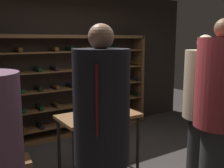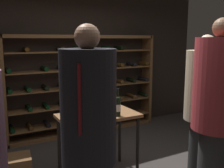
{
  "view_description": "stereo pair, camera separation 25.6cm",
  "coord_description": "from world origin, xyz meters",
  "px_view_note": "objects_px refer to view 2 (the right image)",
  "views": [
    {
      "loc": [
        -2.03,
        -2.56,
        1.83
      ],
      "look_at": [
        -0.2,
        0.29,
        1.25
      ],
      "focal_mm": 42.03,
      "sensor_mm": 36.0,
      "label": 1
    },
    {
      "loc": [
        -1.81,
        -2.69,
        1.83
      ],
      "look_at": [
        -0.2,
        0.29,
        1.25
      ],
      "focal_mm": 42.03,
      "sensor_mm": 36.0,
      "label": 2
    }
  ],
  "objects_px": {
    "person_bystander_red_print": "(204,102)",
    "wine_glass_stemmed_center": "(85,111)",
    "wine_bottle_green_slim": "(95,108)",
    "wine_glass_stemmed_right": "(112,103)",
    "wine_bottle_gold_foil": "(118,106)",
    "tasting_table": "(98,122)",
    "person_guest_khaki": "(89,134)",
    "wine_rack": "(85,85)",
    "person_guest_plum_blouse": "(217,107)"
  },
  "relations": [
    {
      "from": "person_bystander_red_print",
      "to": "wine_glass_stemmed_right",
      "type": "bearing_deg",
      "value": 163.83
    },
    {
      "from": "wine_glass_stemmed_center",
      "to": "wine_glass_stemmed_right",
      "type": "relative_size",
      "value": 0.85
    },
    {
      "from": "person_guest_khaki",
      "to": "person_guest_plum_blouse",
      "type": "bearing_deg",
      "value": -38.33
    },
    {
      "from": "person_bystander_red_print",
      "to": "wine_bottle_gold_foil",
      "type": "height_order",
      "value": "person_bystander_red_print"
    },
    {
      "from": "wine_bottle_green_slim",
      "to": "wine_glass_stemmed_center",
      "type": "bearing_deg",
      "value": 126.8
    },
    {
      "from": "person_guest_plum_blouse",
      "to": "wine_glass_stemmed_right",
      "type": "relative_size",
      "value": 13.86
    },
    {
      "from": "person_guest_khaki",
      "to": "wine_glass_stemmed_center",
      "type": "height_order",
      "value": "person_guest_khaki"
    },
    {
      "from": "person_guest_plum_blouse",
      "to": "person_guest_khaki",
      "type": "bearing_deg",
      "value": 76.54
    },
    {
      "from": "person_guest_khaki",
      "to": "wine_bottle_gold_foil",
      "type": "height_order",
      "value": "person_guest_khaki"
    },
    {
      "from": "tasting_table",
      "to": "wine_bottle_green_slim",
      "type": "xyz_separation_m",
      "value": [
        -0.13,
        -0.19,
        0.25
      ]
    },
    {
      "from": "wine_bottle_gold_foil",
      "to": "wine_bottle_green_slim",
      "type": "distance_m",
      "value": 0.31
    },
    {
      "from": "wine_rack",
      "to": "person_guest_plum_blouse",
      "type": "distance_m",
      "value": 2.87
    },
    {
      "from": "wine_bottle_green_slim",
      "to": "wine_glass_stemmed_right",
      "type": "bearing_deg",
      "value": 35.21
    },
    {
      "from": "wine_rack",
      "to": "wine_glass_stemmed_center",
      "type": "distance_m",
      "value": 1.9
    },
    {
      "from": "tasting_table",
      "to": "person_guest_khaki",
      "type": "relative_size",
      "value": 0.53
    },
    {
      "from": "person_bystander_red_print",
      "to": "wine_bottle_green_slim",
      "type": "xyz_separation_m",
      "value": [
        -1.28,
        0.5,
        -0.03
      ]
    },
    {
      "from": "person_guest_plum_blouse",
      "to": "wine_bottle_gold_foil",
      "type": "relative_size",
      "value": 5.74
    },
    {
      "from": "tasting_table",
      "to": "person_guest_khaki",
      "type": "bearing_deg",
      "value": -118.71
    },
    {
      "from": "wine_rack",
      "to": "person_guest_plum_blouse",
      "type": "height_order",
      "value": "person_guest_plum_blouse"
    },
    {
      "from": "wine_bottle_green_slim",
      "to": "person_bystander_red_print",
      "type": "bearing_deg",
      "value": -21.27
    },
    {
      "from": "wine_rack",
      "to": "wine_glass_stemmed_center",
      "type": "bearing_deg",
      "value": -112.48
    },
    {
      "from": "wine_bottle_gold_foil",
      "to": "wine_glass_stemmed_center",
      "type": "xyz_separation_m",
      "value": [
        -0.4,
        0.11,
        -0.04
      ]
    },
    {
      "from": "wine_bottle_gold_foil",
      "to": "wine_glass_stemmed_center",
      "type": "relative_size",
      "value": 2.84
    },
    {
      "from": "tasting_table",
      "to": "wine_bottle_green_slim",
      "type": "height_order",
      "value": "wine_bottle_green_slim"
    },
    {
      "from": "person_bystander_red_print",
      "to": "wine_glass_stemmed_right",
      "type": "xyz_separation_m",
      "value": [
        -0.92,
        0.76,
        -0.07
      ]
    },
    {
      "from": "wine_bottle_gold_foil",
      "to": "wine_rack",
      "type": "bearing_deg",
      "value": 80.14
    },
    {
      "from": "wine_rack",
      "to": "wine_glass_stemmed_center",
      "type": "relative_size",
      "value": 24.06
    },
    {
      "from": "person_bystander_red_print",
      "to": "person_guest_khaki",
      "type": "relative_size",
      "value": 0.97
    },
    {
      "from": "person_guest_khaki",
      "to": "wine_bottle_gold_foil",
      "type": "distance_m",
      "value": 1.25
    },
    {
      "from": "wine_rack",
      "to": "person_guest_plum_blouse",
      "type": "bearing_deg",
      "value": -83.61
    },
    {
      "from": "person_guest_plum_blouse",
      "to": "wine_bottle_green_slim",
      "type": "bearing_deg",
      "value": 32.26
    },
    {
      "from": "person_guest_plum_blouse",
      "to": "wine_bottle_gold_foil",
      "type": "bearing_deg",
      "value": 21.17
    },
    {
      "from": "wine_rack",
      "to": "person_guest_khaki",
      "type": "xyz_separation_m",
      "value": [
        -1.13,
        -2.81,
        0.13
      ]
    },
    {
      "from": "tasting_table",
      "to": "person_bystander_red_print",
      "type": "relative_size",
      "value": 0.55
    },
    {
      "from": "person_guest_plum_blouse",
      "to": "wine_glass_stemmed_center",
      "type": "bearing_deg",
      "value": 31.54
    },
    {
      "from": "tasting_table",
      "to": "person_guest_plum_blouse",
      "type": "height_order",
      "value": "person_guest_plum_blouse"
    },
    {
      "from": "wine_glass_stemmed_center",
      "to": "wine_bottle_gold_foil",
      "type": "bearing_deg",
      "value": -15.9
    },
    {
      "from": "person_bystander_red_print",
      "to": "wine_glass_stemmed_center",
      "type": "xyz_separation_m",
      "value": [
        -1.37,
        0.61,
        -0.08
      ]
    },
    {
      "from": "tasting_table",
      "to": "wine_glass_stemmed_center",
      "type": "xyz_separation_m",
      "value": [
        -0.21,
        -0.07,
        0.2
      ]
    },
    {
      "from": "tasting_table",
      "to": "person_guest_khaki",
      "type": "distance_m",
      "value": 1.33
    },
    {
      "from": "person_bystander_red_print",
      "to": "person_guest_khaki",
      "type": "xyz_separation_m",
      "value": [
        -1.78,
        -0.45,
        0.04
      ]
    },
    {
      "from": "person_bystander_red_print",
      "to": "person_guest_plum_blouse",
      "type": "height_order",
      "value": "person_guest_plum_blouse"
    },
    {
      "from": "wine_bottle_green_slim",
      "to": "wine_glass_stemmed_right",
      "type": "distance_m",
      "value": 0.45
    },
    {
      "from": "person_bystander_red_print",
      "to": "wine_glass_stemmed_right",
      "type": "relative_size",
      "value": 12.8
    },
    {
      "from": "person_guest_khaki",
      "to": "wine_bottle_green_slim",
      "type": "height_order",
      "value": "person_guest_khaki"
    },
    {
      "from": "person_guest_plum_blouse",
      "to": "tasting_table",
      "type": "bearing_deg",
      "value": 23.24
    },
    {
      "from": "wine_glass_stemmed_right",
      "to": "wine_rack",
      "type": "bearing_deg",
      "value": 80.41
    },
    {
      "from": "person_guest_plum_blouse",
      "to": "wine_bottle_green_slim",
      "type": "xyz_separation_m",
      "value": [
        -0.96,
        0.98,
        -0.12
      ]
    },
    {
      "from": "tasting_table",
      "to": "wine_bottle_green_slim",
      "type": "bearing_deg",
      "value": -124.22
    },
    {
      "from": "wine_bottle_green_slim",
      "to": "wine_glass_stemmed_right",
      "type": "height_order",
      "value": "wine_bottle_green_slim"
    }
  ]
}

